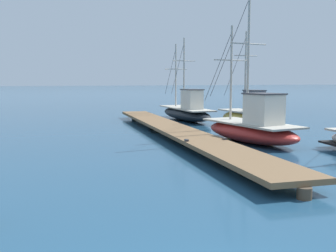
# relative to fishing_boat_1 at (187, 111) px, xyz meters

# --- Properties ---
(floating_dock) EXTENTS (3.80, 22.14, 0.53)m
(floating_dock) POSITION_rel_fishing_boat_1_xyz_m (-3.78, -7.21, -0.29)
(floating_dock) COLOR brown
(floating_dock) RESTS_ON ground
(fishing_boat_1) EXTENTS (2.07, 8.04, 5.77)m
(fishing_boat_1) POSITION_rel_fishing_boat_1_xyz_m (0.00, 0.00, 0.00)
(fishing_boat_1) COLOR black
(fishing_boat_1) RESTS_ON ground
(fishing_boat_2) EXTENTS (1.79, 5.08, 5.64)m
(fishing_boat_2) POSITION_rel_fishing_boat_1_xyz_m (1.52, -5.50, 0.00)
(fishing_boat_2) COLOR gold
(fishing_boat_2) RESTS_ON ground
(fishing_boat_3) EXTENTS (2.76, 6.94, 6.87)m
(fishing_boat_3) POSITION_rel_fishing_boat_1_xyz_m (-1.16, -10.18, 0.04)
(fishing_boat_3) COLOR #AD2823
(fishing_boat_3) RESTS_ON ground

